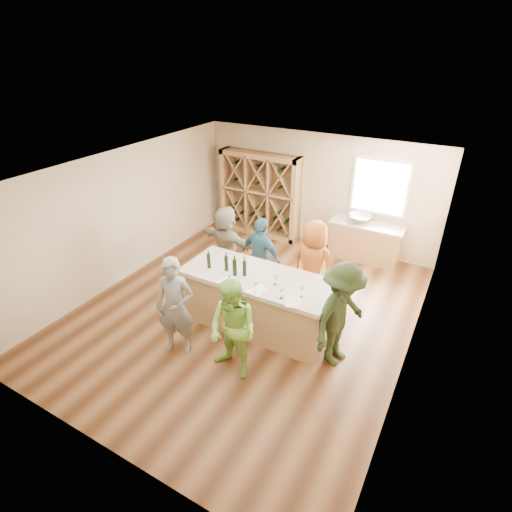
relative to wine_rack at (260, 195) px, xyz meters
The scene contains 33 objects.
floor 3.78m from the wine_rack, 65.36° to the right, with size 6.00×7.00×0.10m, color brown.
ceiling 4.00m from the wine_rack, 65.36° to the right, with size 6.00×7.00×0.10m, color white.
wall_back 1.56m from the wine_rack, 10.57° to the left, with size 6.00×0.10×2.80m, color #C8B091.
wall_front 6.99m from the wine_rack, 77.60° to the right, with size 6.00×0.10×2.80m, color #C8B091.
wall_left 3.63m from the wine_rack, 115.36° to the right, with size 0.10×7.00×2.80m, color #C8B091.
wall_right 5.61m from the wine_rack, 35.70° to the right, with size 0.10×7.00×2.80m, color #C8B091.
window_frame 3.08m from the wine_rack, ahead, with size 1.30×0.06×1.30m, color white.
window_pane 3.07m from the wine_rack, ahead, with size 1.18×0.01×1.18m, color white.
wine_rack is the anchor object (origin of this frame).
back_counter_base 2.98m from the wine_rack, ahead, with size 1.60×0.58×0.86m, color #A88050.
back_counter_top 2.91m from the wine_rack, ahead, with size 1.70×0.62×0.06m, color #B9AD97.
sink 2.70m from the wine_rack, ahead, with size 0.54×0.54×0.19m, color silver.
faucet 2.70m from the wine_rack, ahead, with size 0.02×0.02×0.30m, color silver.
tasting_counter_base 4.09m from the wine_rack, 61.75° to the right, with size 2.60×1.00×1.00m, color #A88050.
tasting_counter_top 4.05m from the wine_rack, 61.75° to the right, with size 2.72×1.12×0.08m, color #B9AD97.
wine_bottle_a 3.88m from the wine_rack, 74.90° to the right, with size 0.07×0.07×0.27m, color black.
wine_bottle_c 3.92m from the wine_rack, 69.99° to the right, with size 0.07×0.07×0.28m, color black.
wine_bottle_d 4.06m from the wine_rack, 67.44° to the right, with size 0.07×0.07×0.30m, color black.
wine_bottle_e 4.05m from the wine_rack, 65.06° to the right, with size 0.07×0.07×0.28m, color black.
wine_glass_a 4.37m from the wine_rack, 68.00° to the right, with size 0.07×0.07×0.19m, color white.
wine_glass_b 4.57m from the wine_rack, 62.20° to the right, with size 0.07×0.07×0.18m, color white.
wine_glass_c 4.75m from the wine_rack, 57.14° to the right, with size 0.07×0.07×0.18m, color white.
wine_glass_d 4.34m from the wine_rack, 57.89° to the right, with size 0.07×0.07×0.18m, color white.
wine_glass_e 4.74m from the wine_rack, 53.24° to the right, with size 0.07×0.07×0.18m, color white.
tasting_menu_a 4.25m from the wine_rack, 68.72° to the right, with size 0.24×0.32×0.00m, color white.
tasting_menu_b 4.50m from the wine_rack, 61.63° to the right, with size 0.24×0.32×0.00m, color white.
tasting_menu_c 4.86m from the wine_rack, 55.01° to the right, with size 0.23×0.32×0.00m, color white.
person_near_left 4.91m from the wine_rack, 77.55° to the right, with size 0.64×0.47×1.76m, color slate.
person_near_right 5.26m from the wine_rack, 65.70° to the right, with size 0.82×0.45×1.69m, color #8CC64C.
person_server 5.11m from the wine_rack, 46.87° to the right, with size 1.17×0.55×1.82m, color #263319.
person_far_mid 2.93m from the wine_rack, 60.72° to the right, with size 0.98×0.50×1.68m, color #335972.
person_far_right 3.50m from the wine_rack, 44.33° to the right, with size 0.88×0.57×1.80m, color #994C19.
person_far_left 2.46m from the wine_rack, 78.28° to the right, with size 1.56×0.56×1.68m, color gray.
Camera 1 is at (3.29, -5.49, 4.72)m, focal length 28.00 mm.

